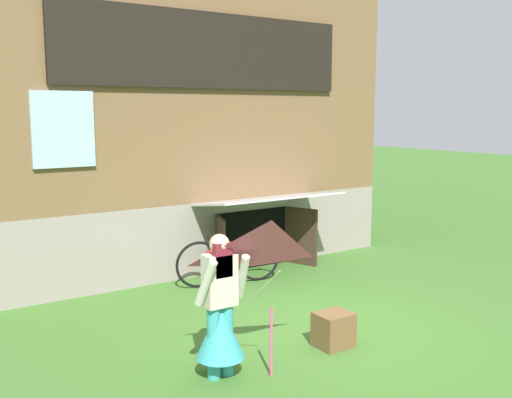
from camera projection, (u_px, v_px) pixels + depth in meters
ground_plane at (323, 326)px, 7.74m from camera, size 60.00×60.00×0.00m
log_house at (151, 113)px, 11.71m from camera, size 7.68×5.76×5.51m
person at (220, 318)px, 6.19m from camera, size 0.61×0.52×1.55m
kite at (271, 267)px, 5.76m from camera, size 1.19×1.18×1.63m
bicycle_red at (229, 260)px, 9.59m from camera, size 1.77×0.39×0.81m
wooden_crate at (334, 330)px, 7.06m from camera, size 0.42×0.36×0.42m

